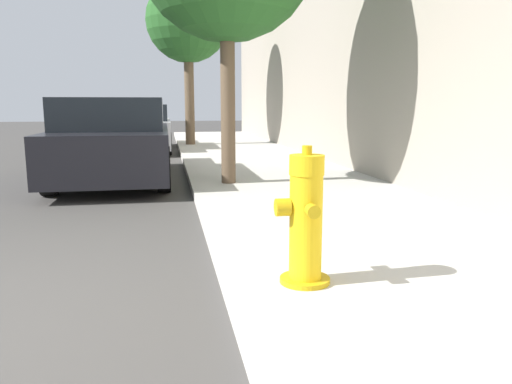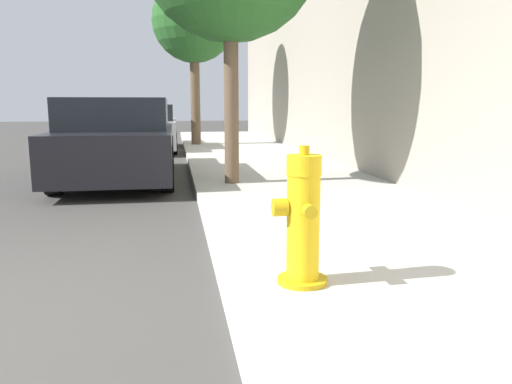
{
  "view_description": "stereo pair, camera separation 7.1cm",
  "coord_description": "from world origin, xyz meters",
  "px_view_note": "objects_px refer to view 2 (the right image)",
  "views": [
    {
      "loc": [
        1.36,
        -2.92,
        1.34
      ],
      "look_at": [
        2.15,
        1.47,
        0.55
      ],
      "focal_mm": 35.0,
      "sensor_mm": 36.0,
      "label": 1
    },
    {
      "loc": [
        1.43,
        -2.93,
        1.34
      ],
      "look_at": [
        2.15,
        1.47,
        0.55
      ],
      "focal_mm": 35.0,
      "sensor_mm": 36.0,
      "label": 2
    }
  ],
  "objects_px": {
    "parked_car_mid": "(144,128)",
    "street_tree_far": "(194,22)",
    "fire_hydrant": "(303,221)",
    "parked_car_near": "(119,141)"
  },
  "relations": [
    {
      "from": "parked_car_mid",
      "to": "street_tree_far",
      "type": "xyz_separation_m",
      "value": [
        1.54,
        0.66,
        3.15
      ]
    },
    {
      "from": "fire_hydrant",
      "to": "street_tree_far",
      "type": "bearing_deg",
      "value": 90.74
    },
    {
      "from": "fire_hydrant",
      "to": "parked_car_mid",
      "type": "xyz_separation_m",
      "value": [
        -1.71,
        11.89,
        0.1
      ]
    },
    {
      "from": "parked_car_mid",
      "to": "parked_car_near",
      "type": "bearing_deg",
      "value": -90.94
    },
    {
      "from": "parked_car_near",
      "to": "parked_car_mid",
      "type": "xyz_separation_m",
      "value": [
        0.1,
        5.95,
        -0.05
      ]
    },
    {
      "from": "street_tree_far",
      "to": "parked_car_mid",
      "type": "bearing_deg",
      "value": -156.8
    },
    {
      "from": "fire_hydrant",
      "to": "street_tree_far",
      "type": "distance_m",
      "value": 12.96
    },
    {
      "from": "parked_car_near",
      "to": "parked_car_mid",
      "type": "relative_size",
      "value": 1.0
    },
    {
      "from": "street_tree_far",
      "to": "parked_car_near",
      "type": "bearing_deg",
      "value": -103.94
    },
    {
      "from": "parked_car_near",
      "to": "street_tree_far",
      "type": "height_order",
      "value": "street_tree_far"
    }
  ]
}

